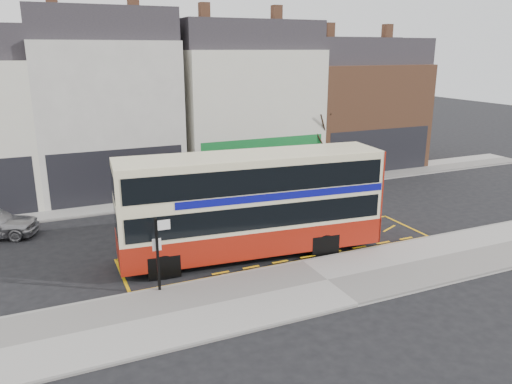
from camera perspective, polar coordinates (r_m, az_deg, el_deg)
name	(u,v)px	position (r m, az deg, el deg)	size (l,w,h in m)	color
ground	(298,261)	(21.21, 4.83, -7.82)	(120.00, 120.00, 0.00)	black
pavement	(327,281)	(19.39, 8.15, -10.08)	(40.00, 4.00, 0.15)	#A29F9A
kerb	(303,262)	(20.88, 5.34, -8.00)	(40.00, 0.15, 0.15)	gray
far_pavement	(212,193)	(30.70, -5.03, -0.07)	(50.00, 3.00, 0.15)	#A29F9A
road_markings	(281,247)	(22.50, 2.87, -6.32)	(14.00, 3.40, 0.01)	#FAB50D
terrace_left	(104,104)	(32.34, -17.03, 9.60)	(8.00, 8.01, 11.80)	silver
terrace_green_shop	(240,102)	(34.64, -1.87, 10.25)	(9.00, 8.01, 11.30)	silver
terrace_right	(350,104)	(38.96, 10.68, 9.89)	(9.00, 8.01, 10.30)	brown
double_decker_bus	(252,203)	(20.92, -0.43, -1.28)	(11.27, 3.56, 4.43)	beige
bus_stop_post	(159,247)	(18.10, -11.04, -6.16)	(0.68, 0.12, 2.73)	black
car_grey	(196,192)	(28.55, -6.89, 0.03)	(1.56, 4.49, 1.48)	#414449
car_white	(329,181)	(30.90, 8.35, 1.21)	(2.08, 5.11, 1.48)	white
street_tree_right	(316,121)	(33.64, 6.91, 8.02)	(2.67, 2.67, 5.77)	#302215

